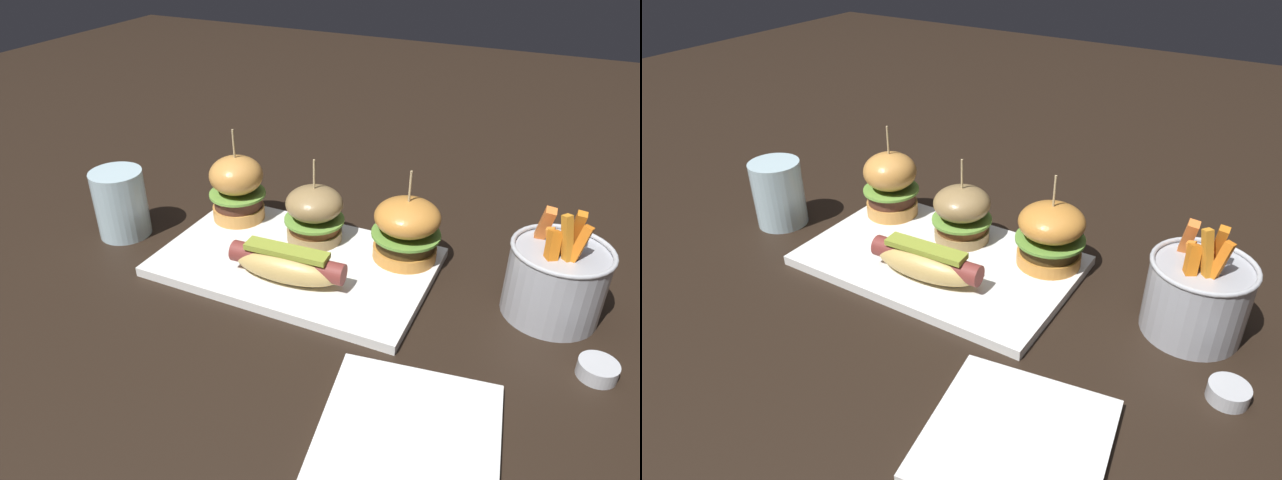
{
  "view_description": "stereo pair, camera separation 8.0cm",
  "coord_description": "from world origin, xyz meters",
  "views": [
    {
      "loc": [
        0.33,
        -0.62,
        0.47
      ],
      "look_at": [
        0.04,
        0.0,
        0.05
      ],
      "focal_mm": 32.54,
      "sensor_mm": 36.0,
      "label": 1
    },
    {
      "loc": [
        0.4,
        -0.58,
        0.47
      ],
      "look_at": [
        0.04,
        0.0,
        0.05
      ],
      "focal_mm": 32.54,
      "sensor_mm": 36.0,
      "label": 2
    }
  ],
  "objects": [
    {
      "name": "ground_plane",
      "position": [
        0.0,
        0.0,
        0.0
      ],
      "size": [
        3.0,
        3.0,
        0.0
      ],
      "primitive_type": "plane",
      "color": "black"
    },
    {
      "name": "platter_main",
      "position": [
        0.0,
        0.0,
        0.01
      ],
      "size": [
        0.38,
        0.24,
        0.01
      ],
      "primitive_type": "cube",
      "color": "white",
      "rests_on": "ground"
    },
    {
      "name": "hot_dog",
      "position": [
        0.01,
        -0.05,
        0.04
      ],
      "size": [
        0.16,
        0.06,
        0.05
      ],
      "color": "tan",
      "rests_on": "platter_main"
    },
    {
      "name": "slider_left",
      "position": [
        -0.14,
        0.07,
        0.07
      ],
      "size": [
        0.09,
        0.09,
        0.15
      ],
      "color": "#D18F44",
      "rests_on": "platter_main"
    },
    {
      "name": "slider_center",
      "position": [
        -0.0,
        0.06,
        0.06
      ],
      "size": [
        0.09,
        0.09,
        0.13
      ],
      "color": "#97794B",
      "rests_on": "platter_main"
    },
    {
      "name": "slider_right",
      "position": [
        0.14,
        0.07,
        0.06
      ],
      "size": [
        0.1,
        0.1,
        0.14
      ],
      "color": "#CD8436",
      "rests_on": "platter_main"
    },
    {
      "name": "fries_bucket",
      "position": [
        0.34,
        0.04,
        0.05
      ],
      "size": [
        0.12,
        0.12,
        0.15
      ],
      "color": "#A8AAB2",
      "rests_on": "ground"
    },
    {
      "name": "sauce_ramekin",
      "position": [
        0.41,
        -0.05,
        0.01
      ],
      "size": [
        0.04,
        0.04,
        0.02
      ],
      "color": "#B7BABF",
      "rests_on": "ground"
    },
    {
      "name": "side_plate",
      "position": [
        0.24,
        -0.23,
        0.01
      ],
      "size": [
        0.2,
        0.2,
        0.01
      ],
      "primitive_type": "cube",
      "rotation": [
        0.0,
        0.0,
        0.15
      ],
      "color": "white",
      "rests_on": "ground"
    },
    {
      "name": "water_glass",
      "position": [
        -0.29,
        -0.03,
        0.05
      ],
      "size": [
        0.08,
        0.08,
        0.11
      ],
      "primitive_type": "cylinder",
      "color": "silver",
      "rests_on": "ground"
    }
  ]
}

